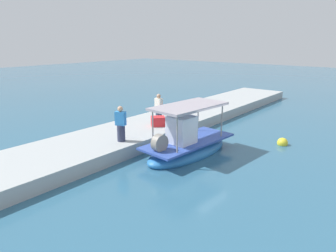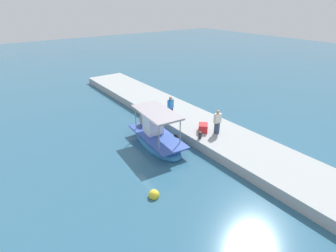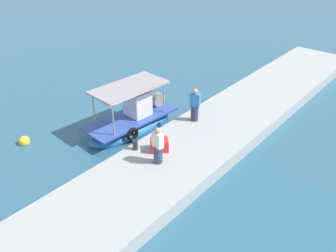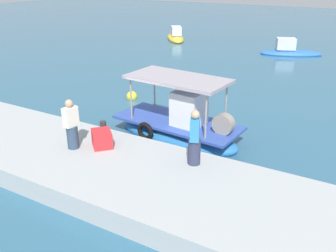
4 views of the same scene
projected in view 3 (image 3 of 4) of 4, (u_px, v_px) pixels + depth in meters
name	position (u px, v px, depth m)	size (l,w,h in m)	color
ground_plane	(121.00, 132.00, 19.62)	(120.00, 120.00, 0.00)	#2F607D
dock_quay	(182.00, 155.00, 17.17)	(36.00, 4.16, 0.66)	#A5ABAC
main_fishing_boat	(132.00, 121.00, 19.67)	(5.45, 2.49, 2.88)	#2B75BC
fisherman_near_bollard	(158.00, 147.00, 15.73)	(0.44, 0.53, 1.74)	#2F445C
fisherman_by_crate	(195.00, 106.00, 19.00)	(0.52, 0.57, 1.79)	#303650
mooring_bollard	(135.00, 145.00, 16.90)	(0.24, 0.24, 0.47)	#2D2D33
cargo_crate	(159.00, 145.00, 16.82)	(0.79, 0.63, 0.56)	red
marker_buoy	(24.00, 141.00, 18.62)	(0.57, 0.57, 0.57)	yellow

